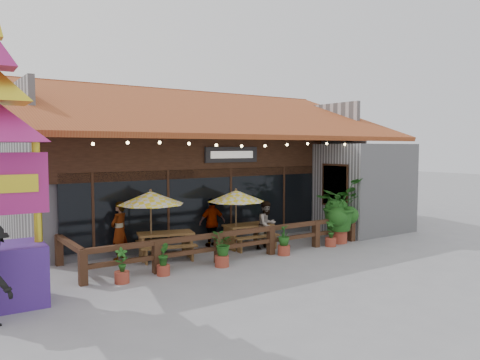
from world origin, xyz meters
TOP-DOWN VIEW (x-y plane):
  - ground at (0.00, 0.00)m, footprint 100.00×100.00m
  - restaurant_building at (0.26, 6.61)m, footprint 15.50×14.73m
  - patio_railing at (-2.25, -0.27)m, footprint 10.00×2.60m
  - umbrella_left at (-4.02, 0.95)m, footprint 2.43×2.43m
  - umbrella_right at (-1.01, 0.76)m, footprint 2.52×2.52m
  - picnic_table_left at (-3.54, 0.94)m, footprint 2.02×1.86m
  - picnic_table_right at (-0.47, 0.80)m, footprint 1.78×1.56m
  - tropical_plant at (2.67, -0.45)m, footprint 2.13×2.01m
  - diner_a at (-4.78, 1.61)m, footprint 0.79×0.72m
  - diner_b at (-0.07, 0.27)m, footprint 0.88×0.73m
  - diner_c at (-1.43, 1.62)m, footprint 1.02×0.48m
  - planter_a at (-5.63, -0.87)m, footprint 0.37×0.37m
  - planter_b at (-4.45, -0.81)m, footprint 0.38×0.41m
  - planter_c at (-2.64, -0.93)m, footprint 0.78×0.75m
  - planter_d at (-0.21, -0.82)m, footprint 0.50×0.50m
  - planter_e at (1.99, -0.72)m, footprint 0.40×0.38m

SIDE VIEW (x-z plane):
  - ground at x=0.00m, z-range 0.00..0.00m
  - planter_a at x=-5.63m, z-range -0.07..0.84m
  - planter_e at x=1.99m, z-range -0.07..0.86m
  - planter_b at x=-4.45m, z-range -0.04..0.83m
  - planter_d at x=-0.21m, z-range -0.02..0.96m
  - picnic_table_right at x=-0.47m, z-range 0.14..0.95m
  - picnic_table_left at x=-3.54m, z-range 0.14..0.96m
  - planter_c at x=-2.64m, z-range 0.06..1.07m
  - patio_railing at x=-2.25m, z-range 0.15..1.07m
  - diner_b at x=-0.07m, z-range 0.00..1.63m
  - diner_c at x=-1.43m, z-range 0.00..1.69m
  - diner_a at x=-4.78m, z-range 0.00..1.81m
  - tropical_plant at x=2.67m, z-range 0.17..2.52m
  - umbrella_right at x=-1.01m, z-range 0.78..2.86m
  - umbrella_left at x=-4.02m, z-range 0.82..3.02m
  - restaurant_building at x=0.26m, z-range -0.84..5.25m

